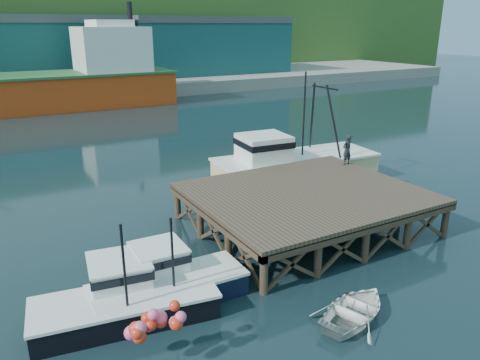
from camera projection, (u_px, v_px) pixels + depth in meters
ground at (217, 249)px, 23.73m from camera, size 300.00×300.00×0.00m
wharf at (308, 195)px, 25.53m from camera, size 12.00×10.00×2.62m
far_quay at (35, 84)px, 81.17m from camera, size 160.00×40.00×2.00m
warehouse_mid at (34, 52)px, 75.31m from camera, size 28.00×16.00×9.00m
warehouse_right at (203, 48)px, 89.34m from camera, size 30.00×16.00×9.00m
hillside at (11, 23)px, 102.76m from camera, size 220.00×50.00×22.00m
boat_navy at (166, 281)px, 19.21m from camera, size 6.36×3.40×3.95m
boat_black at (124, 298)px, 18.04m from camera, size 7.22×6.02×4.29m
trawler at (293, 162)px, 32.94m from camera, size 11.98×5.17×7.81m
dinghy at (355, 310)px, 17.99m from camera, size 4.34×3.69×0.76m
dockworker at (347, 150)px, 30.20m from camera, size 0.77×0.56×1.97m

